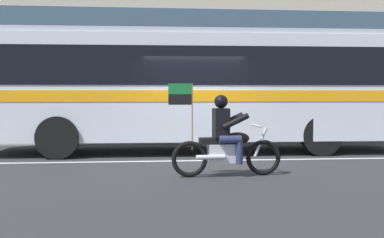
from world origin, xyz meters
name	(u,v)px	position (x,y,z in m)	size (l,w,h in m)	color
ground_plane	(195,157)	(0.00, 0.00, 0.00)	(60.00, 60.00, 0.00)	#2B2B2D
sidewalk_curb	(180,136)	(0.00, 5.10, 0.07)	(28.00, 3.80, 0.15)	#A39E93
lane_center_stripe	(197,161)	(0.00, -0.60, 0.00)	(26.60, 0.14, 0.01)	silver
transit_bus	(196,83)	(0.16, 1.19, 1.88)	(11.31, 2.77, 3.22)	silver
motorcycle_with_rider	(226,142)	(0.33, -2.72, 0.67)	(2.19, 0.64, 1.78)	black
fire_hydrant	(198,126)	(0.46, 3.67, 0.52)	(0.22, 0.30, 0.75)	gold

